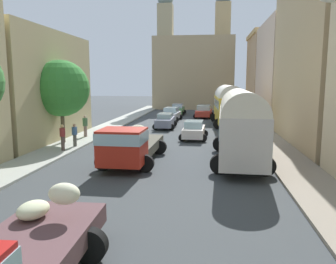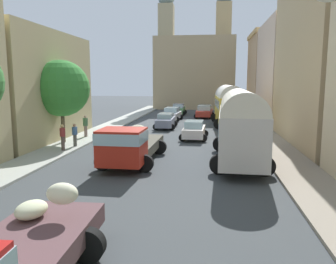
% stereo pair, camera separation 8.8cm
% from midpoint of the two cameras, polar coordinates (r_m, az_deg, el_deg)
% --- Properties ---
extents(ground_plane, '(154.00, 154.00, 0.00)m').
position_cam_midpoint_polar(ground_plane, '(26.31, 0.91, -1.45)').
color(ground_plane, '#3E4346').
extents(sidewalk_left, '(2.50, 70.00, 0.14)m').
position_cam_midpoint_polar(sidewalk_left, '(27.99, -14.01, -0.95)').
color(sidewalk_left, '#A9ADA3').
rests_on(sidewalk_left, ground).
extents(sidewalk_right, '(2.50, 70.00, 0.14)m').
position_cam_midpoint_polar(sidewalk_right, '(26.55, 16.68, -1.57)').
color(sidewalk_right, gray).
rests_on(sidewalk_right, ground).
extents(building_left_2, '(5.68, 12.66, 8.29)m').
position_cam_midpoint_polar(building_left_2, '(28.39, -22.92, 7.03)').
color(building_left_2, tan).
rests_on(building_left_2, ground).
extents(building_right_2, '(5.95, 13.49, 13.47)m').
position_cam_midpoint_polar(building_right_2, '(27.15, 26.39, 12.26)').
color(building_right_2, tan).
rests_on(building_right_2, ground).
extents(building_right_3, '(4.86, 12.07, 10.96)m').
position_cam_midpoint_polar(building_right_3, '(39.59, 19.18, 9.41)').
color(building_right_3, beige).
rests_on(building_right_3, ground).
extents(building_right_4, '(4.47, 10.44, 11.38)m').
position_cam_midpoint_polar(building_right_4, '(51.19, 15.95, 9.53)').
color(building_right_4, tan).
rests_on(building_right_4, ground).
extents(distant_church, '(13.13, 7.29, 19.20)m').
position_cam_midpoint_polar(distant_church, '(57.83, 4.32, 10.53)').
color(distant_church, tan).
rests_on(distant_church, ground).
extents(parked_bus_0, '(3.39, 8.97, 4.10)m').
position_cam_midpoint_polar(parked_bus_0, '(19.46, 12.03, 1.61)').
color(parked_bus_0, beige).
rests_on(parked_bus_0, ground).
extents(parked_bus_1, '(3.45, 8.17, 4.18)m').
position_cam_midpoint_polar(parked_bus_1, '(35.32, 10.03, 4.78)').
color(parked_bus_1, gold).
rests_on(parked_bus_1, ground).
extents(cargo_truck_1, '(3.21, 7.28, 2.22)m').
position_cam_midpoint_polar(cargo_truck_1, '(18.60, -6.57, -2.05)').
color(cargo_truck_1, '#B22618').
rests_on(cargo_truck_1, ground).
extents(car_0, '(2.15, 4.26, 1.47)m').
position_cam_midpoint_polar(car_0, '(33.03, -0.55, 1.93)').
color(car_0, slate).
rests_on(car_0, ground).
extents(car_1, '(2.44, 4.38, 1.55)m').
position_cam_midpoint_polar(car_1, '(39.51, 0.52, 3.06)').
color(car_1, silver).
rests_on(car_1, ground).
extents(car_2, '(2.15, 4.23, 1.51)m').
position_cam_midpoint_polar(car_2, '(46.42, 1.62, 3.87)').
color(car_2, '#509253').
rests_on(car_2, ground).
extents(car_4, '(2.26, 3.75, 1.48)m').
position_cam_midpoint_polar(car_4, '(26.85, 4.31, 0.34)').
color(car_4, silver).
rests_on(car_4, ground).
extents(car_5, '(2.57, 4.50, 1.59)m').
position_cam_midpoint_polar(car_5, '(42.93, 6.01, 3.48)').
color(car_5, '#B33227').
rests_on(car_5, ground).
extents(pedestrian_1, '(0.49, 0.49, 1.84)m').
position_cam_midpoint_polar(pedestrian_1, '(22.80, -17.50, -0.72)').
color(pedestrian_1, brown).
rests_on(pedestrian_1, ground).
extents(pedestrian_2, '(0.56, 0.56, 1.87)m').
position_cam_midpoint_polar(pedestrian_2, '(28.04, -13.91, 1.12)').
color(pedestrian_2, '#7F645F').
rests_on(pedestrian_2, ground).
extents(pedestrian_4, '(0.41, 0.41, 1.70)m').
position_cam_midpoint_polar(pedestrian_4, '(24.01, -15.60, -0.40)').
color(pedestrian_4, '#535249').
rests_on(pedestrian_4, ground).
extents(roadside_tree_2, '(4.05, 4.05, 6.10)m').
position_cam_midpoint_polar(roadside_tree_2, '(25.58, -17.72, 7.03)').
color(roadside_tree_2, brown).
rests_on(roadside_tree_2, ground).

